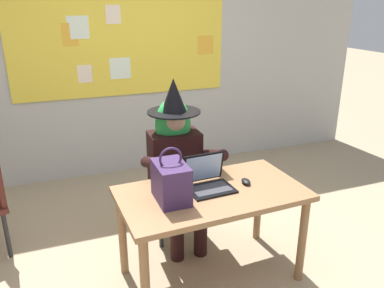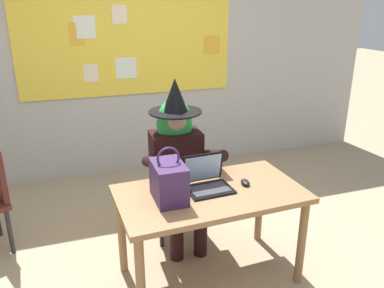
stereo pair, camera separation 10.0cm
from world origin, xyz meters
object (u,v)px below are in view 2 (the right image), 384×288
Objects in this scene: chair_at_desk at (175,180)px; computer_mouse at (245,182)px; desk_main at (210,203)px; handbag at (169,181)px; person_costumed at (178,155)px; laptop at (207,181)px.

chair_at_desk is 0.81m from computer_mouse.
chair_at_desk is (-0.05, 0.72, -0.13)m from desk_main.
computer_mouse is at bearing 4.21° from handbag.
computer_mouse is (0.34, -0.57, -0.04)m from person_costumed.
desk_main is at bearing -168.30° from computer_mouse.
chair_at_desk is 0.71m from laptop.
desk_main is 0.95× the size of person_costumed.
person_costumed reaches higher than chair_at_desk.
person_costumed reaches higher than laptop.
laptop is at bearing 15.55° from handbag.
computer_mouse is 0.28× the size of handbag.
computer_mouse is (0.28, 0.02, 0.11)m from desk_main.
handbag is (-0.58, -0.04, 0.12)m from computer_mouse.
chair_at_desk is 8.48× the size of computer_mouse.
handbag reaches higher than desk_main.
computer_mouse is (0.28, -0.04, -0.04)m from laptop.
chair_at_desk is at bearing 71.19° from handbag.
handbag is (-0.24, -0.62, 0.08)m from person_costumed.
computer_mouse is (0.33, -0.69, 0.24)m from chair_at_desk.
computer_mouse is at bearing 32.43° from person_costumed.
desk_main is at bearing 3.82° from handbag.
handbag is (-0.25, -0.74, 0.36)m from chair_at_desk.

